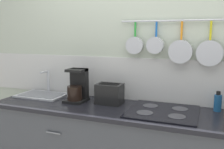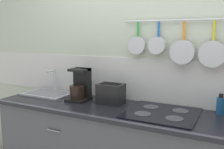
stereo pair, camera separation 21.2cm
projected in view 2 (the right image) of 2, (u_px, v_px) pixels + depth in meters
name	position (u px, v px, depth m)	size (l,w,h in m)	color
wall_back	(154.00, 62.00, 2.32)	(7.20, 0.15, 2.60)	#B2BCA8
countertop	(139.00, 113.00, 2.09)	(2.75, 0.60, 0.03)	black
sink_basin	(48.00, 92.00, 2.68)	(0.49, 0.33, 0.25)	#B7BABF
coffee_maker	(80.00, 87.00, 2.42)	(0.19, 0.21, 0.31)	black
toaster	(111.00, 94.00, 2.31)	(0.25, 0.17, 0.19)	black
cooktop	(162.00, 113.00, 2.02)	(0.56, 0.53, 0.01)	black
bottle_dish_soap	(220.00, 105.00, 1.99)	(0.06, 0.06, 0.17)	navy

